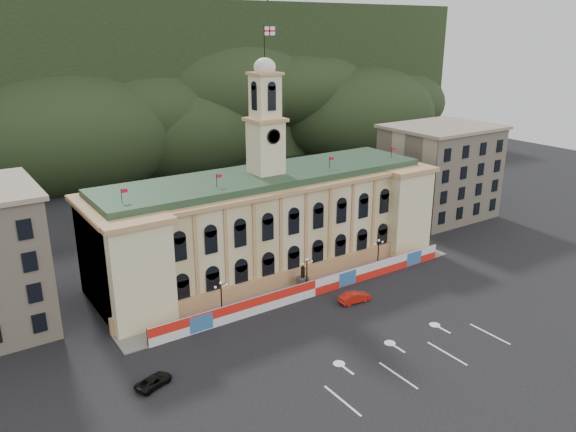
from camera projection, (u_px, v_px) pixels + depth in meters
ground at (387, 341)px, 69.33m from camera, size 260.00×260.00×0.00m
lane_markings at (417, 360)px, 65.39m from camera, size 26.00×10.00×0.02m
hill_ridge at (91, 93)px, 159.15m from camera, size 230.00×80.00×64.00m
city_hall at (268, 221)px, 88.58m from camera, size 56.20×17.60×37.10m
side_building_right at (439, 171)px, 113.48m from camera, size 21.00×17.00×18.60m
hoarding_fence at (315, 288)px, 80.82m from camera, size 50.00×0.44×2.50m
pavement at (304, 288)px, 83.27m from camera, size 56.00×5.50×0.16m
statue at (303, 281)px, 83.11m from camera, size 1.40×1.40×3.72m
lamp_left at (221, 296)px, 74.31m from camera, size 1.96×0.44×5.15m
lamp_center at (307, 272)px, 81.73m from camera, size 1.96×0.44×5.15m
lamp_right at (378, 251)px, 89.14m from camera, size 1.96×0.44×5.15m
red_sedan at (355, 297)px, 79.02m from camera, size 2.46×5.01×1.56m
black_suv at (154, 381)px, 60.45m from camera, size 4.64×5.50×1.18m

